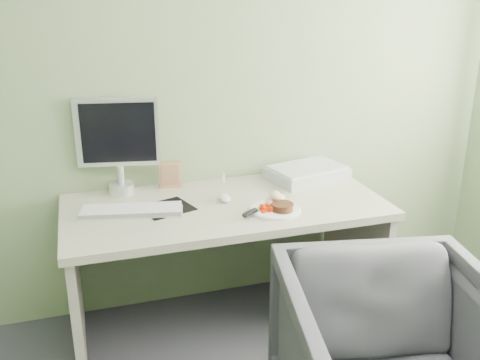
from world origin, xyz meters
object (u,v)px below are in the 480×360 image
object	(u,v)px
scanner	(307,174)
monitor	(118,140)
desk	(225,236)
plate	(275,210)

from	to	relation	value
scanner	monitor	bearing A→B (deg)	160.84
desk	plate	xyz separation A→B (m)	(0.21, -0.17, 0.19)
plate	monitor	distance (m)	0.88
plate	scanner	xyz separation A→B (m)	(0.34, 0.38, 0.03)
desk	monitor	distance (m)	0.74
desk	monitor	bearing A→B (deg)	146.97
scanner	monitor	world-z (taller)	monitor
desk	scanner	size ratio (longest dim) A/B	3.81
desk	scanner	distance (m)	0.62
monitor	desk	bearing A→B (deg)	-22.67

